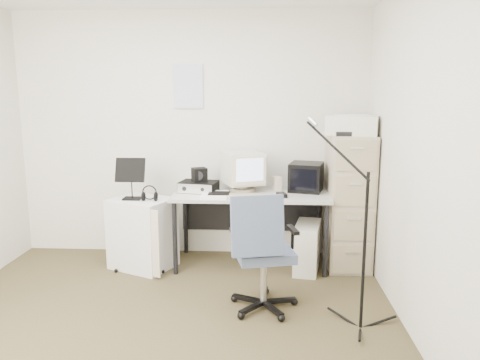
{
  "coord_description": "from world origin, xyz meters",
  "views": [
    {
      "loc": [
        0.76,
        -3.0,
        1.71
      ],
      "look_at": [
        0.55,
        0.95,
        0.95
      ],
      "focal_mm": 35.0,
      "sensor_mm": 36.0,
      "label": 1
    }
  ],
  "objects_px": {
    "filing_cabinet": "(348,201)",
    "side_cart": "(143,233)",
    "desk": "(251,229)",
    "office_chair": "(264,251)"
  },
  "relations": [
    {
      "from": "filing_cabinet",
      "to": "side_cart",
      "type": "relative_size",
      "value": 1.9
    },
    {
      "from": "desk",
      "to": "side_cart",
      "type": "height_order",
      "value": "desk"
    },
    {
      "from": "desk",
      "to": "filing_cabinet",
      "type": "bearing_deg",
      "value": 1.81
    },
    {
      "from": "desk",
      "to": "side_cart",
      "type": "distance_m",
      "value": 1.06
    },
    {
      "from": "filing_cabinet",
      "to": "desk",
      "type": "xyz_separation_m",
      "value": [
        -0.95,
        -0.03,
        -0.29
      ]
    },
    {
      "from": "filing_cabinet",
      "to": "side_cart",
      "type": "height_order",
      "value": "filing_cabinet"
    },
    {
      "from": "office_chair",
      "to": "side_cart",
      "type": "height_order",
      "value": "office_chair"
    },
    {
      "from": "desk",
      "to": "office_chair",
      "type": "xyz_separation_m",
      "value": [
        0.13,
        -0.97,
        0.12
      ]
    },
    {
      "from": "filing_cabinet",
      "to": "office_chair",
      "type": "relative_size",
      "value": 1.35
    },
    {
      "from": "filing_cabinet",
      "to": "desk",
      "type": "relative_size",
      "value": 0.87
    }
  ]
}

